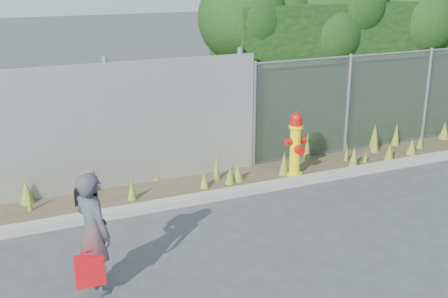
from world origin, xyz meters
name	(u,v)px	position (x,y,z in m)	size (l,w,h in m)	color
ground	(284,241)	(0.00, 0.00, 0.00)	(80.00, 80.00, 0.00)	#3A3A3C
curb	(230,193)	(0.00, 1.80, 0.06)	(16.00, 0.22, 0.12)	gray
weed_strip	(227,173)	(0.26, 2.51, 0.14)	(16.00, 1.30, 0.54)	#403724
corrugated_fence	(14,138)	(-3.25, 3.01, 1.10)	(8.50, 0.21, 2.30)	#AAACB1
chainlink_fence	(388,99)	(4.25, 3.00, 1.03)	(6.50, 0.07, 2.05)	gray
hedge	(363,43)	(4.27, 4.03, 2.09)	(7.81, 2.28, 3.80)	black
fire_hydrant	(295,145)	(1.49, 2.19, 0.60)	(0.41, 0.37, 1.24)	yellow
woman	(93,233)	(-2.67, -0.15, 0.75)	(0.55, 0.36, 1.50)	#0E555B
red_tote_bag	(90,270)	(-2.77, -0.31, 0.36)	(0.34, 0.13, 0.45)	#BE0A0D
black_shoulder_bag	(86,197)	(-2.69, 0.05, 1.13)	(0.26, 0.11, 0.19)	black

